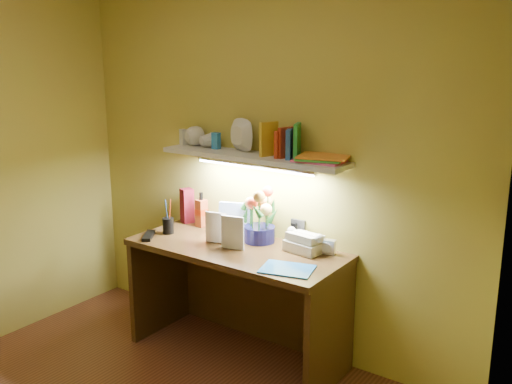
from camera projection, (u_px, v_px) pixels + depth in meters
desk at (237, 302)px, 3.68m from camera, size 1.40×0.60×0.75m
flower_bouquet at (259, 215)px, 3.65m from camera, size 0.28×0.28×0.36m
telephone at (305, 241)px, 3.49m from camera, size 0.24×0.20×0.13m
desk_clock at (328, 247)px, 3.45m from camera, size 0.10×0.06×0.09m
whisky_bottle at (201, 209)px, 3.98m from camera, size 0.08×0.08×0.25m
whisky_box at (187, 206)px, 4.08m from camera, size 0.10×0.10×0.25m
pen_cup at (168, 220)px, 3.83m from camera, size 0.09×0.09×0.18m
art_card at (236, 220)px, 3.78m from camera, size 0.23×0.13×0.23m
tv_remote at (149, 236)px, 3.77m from camera, size 0.16×0.19×0.02m
blue_folder at (287, 269)px, 3.21m from camera, size 0.33×0.28×0.01m
desk_book_a at (205, 226)px, 3.67m from camera, size 0.15×0.05×0.20m
desk_book_b at (221, 231)px, 3.55m from camera, size 0.16×0.04×0.21m
wall_shelf at (251, 151)px, 3.60m from camera, size 1.31×0.30×0.24m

